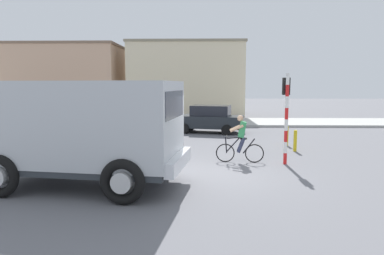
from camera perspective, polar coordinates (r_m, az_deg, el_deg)
The scene contains 11 objects.
ground_plane at distance 10.81m, azimuth 2.97°, elevation -7.98°, with size 120.00×120.00×0.00m, color slate.
sidewalk_far at distance 25.32m, azimuth 1.95°, elevation 0.89°, with size 80.00×5.00×0.16m, color #ADADA8.
truck_foreground at distance 9.90m, azimuth -17.52°, elevation 0.14°, with size 5.71×3.38×2.90m.
cyclist at distance 12.59m, azimuth 7.97°, elevation -1.87°, with size 1.73×0.50×1.72m.
traffic_light_pole at distance 12.59m, azimuth 15.27°, elevation 3.46°, with size 0.24×0.43×3.20m.
car_red_near at distance 20.34m, azimuth 2.79°, elevation 1.45°, with size 4.28×2.57×1.60m.
car_white_mid at distance 19.40m, azimuth -18.93°, elevation 0.80°, with size 4.01×1.91×1.60m.
bollard_near at distance 15.23m, azimuth 16.63°, elevation -2.12°, with size 0.14×0.14×0.90m, color gold.
bollard_far at distance 16.57m, azimuth 15.35°, elevation -1.35°, with size 0.14×0.14×0.90m, color gold.
building_corner_left at distance 32.75m, azimuth -20.07°, elevation 7.23°, with size 9.66×5.56×6.27m.
building_mid_block at distance 31.90m, azimuth -0.85°, elevation 7.84°, with size 9.95×7.32×6.45m.
Camera 1 is at (-0.34, -10.44, 2.81)m, focal length 32.39 mm.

